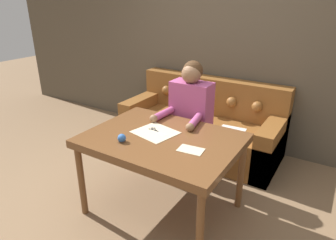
% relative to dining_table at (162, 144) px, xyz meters
% --- Properties ---
extents(ground_plane, '(16.00, 16.00, 0.00)m').
position_rel_dining_table_xyz_m(ground_plane, '(-0.13, -0.06, -0.70)').
color(ground_plane, '#846647').
extents(wall_back, '(8.00, 0.06, 2.60)m').
position_rel_dining_table_xyz_m(wall_back, '(-0.13, 1.75, 0.60)').
color(wall_back, brown).
rests_on(wall_back, ground_plane).
extents(dining_table, '(1.31, 0.98, 0.77)m').
position_rel_dining_table_xyz_m(dining_table, '(0.00, 0.00, 0.00)').
color(dining_table, brown).
rests_on(dining_table, ground_plane).
extents(couch, '(2.00, 0.88, 0.92)m').
position_rel_dining_table_xyz_m(couch, '(-0.24, 1.32, -0.38)').
color(couch, brown).
rests_on(couch, ground_plane).
extents(person, '(0.48, 0.60, 1.32)m').
position_rel_dining_table_xyz_m(person, '(-0.06, 0.64, -0.03)').
color(person, '#33281E').
rests_on(person, ground_plane).
extents(pattern_paper_main, '(0.41, 0.38, 0.00)m').
position_rel_dining_table_xyz_m(pattern_paper_main, '(-0.10, 0.04, 0.08)').
color(pattern_paper_main, beige).
rests_on(pattern_paper_main, dining_table).
extents(pattern_paper_offcut, '(0.21, 0.15, 0.00)m').
position_rel_dining_table_xyz_m(pattern_paper_offcut, '(0.33, -0.08, 0.08)').
color(pattern_paper_offcut, beige).
rests_on(pattern_paper_offcut, dining_table).
extents(scissors, '(0.22, 0.13, 0.01)m').
position_rel_dining_table_xyz_m(scissors, '(-0.13, 0.08, 0.08)').
color(scissors, silver).
rests_on(scissors, dining_table).
extents(pin_cushion, '(0.07, 0.07, 0.07)m').
position_rel_dining_table_xyz_m(pin_cushion, '(-0.23, -0.26, 0.11)').
color(pin_cushion, '#4C3828').
rests_on(pin_cushion, dining_table).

